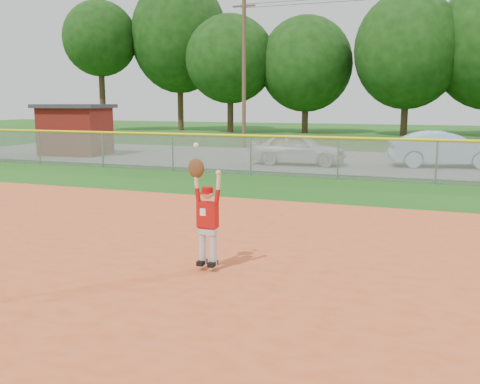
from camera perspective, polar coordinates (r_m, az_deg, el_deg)
name	(u,v)px	position (r m, az deg, el deg)	size (l,w,h in m)	color
ground	(241,250)	(10.15, 0.15, -6.23)	(120.00, 120.00, 0.00)	#1A4E12
clay_infield	(165,305)	(7.55, -7.96, -11.85)	(24.00, 16.00, 0.04)	#CC4E24
parking_strip	(361,162)	(25.54, 12.76, 3.17)	(44.00, 10.00, 0.03)	slate
car_white_a	(298,149)	(23.74, 6.25, 4.61)	(1.66, 4.12, 1.40)	silver
car_blue	(445,149)	(24.38, 21.01, 4.29)	(1.59, 4.57, 1.51)	#93BDDC
utility_shed	(75,129)	(29.35, -17.15, 6.41)	(3.78, 3.07, 2.65)	#59130C
outfield_fence	(338,155)	(19.55, 10.43, 3.90)	(40.06, 0.10, 1.55)	gray
power_lines	(398,67)	(31.31, 16.49, 12.71)	(19.40, 0.24, 9.00)	#4C3823
tree_line	(414,43)	(47.37, 18.08, 14.91)	(62.37, 13.00, 14.43)	#422D1C
ballplayer	(206,213)	(8.68, -3.66, -2.25)	(0.58, 0.25, 2.01)	silver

